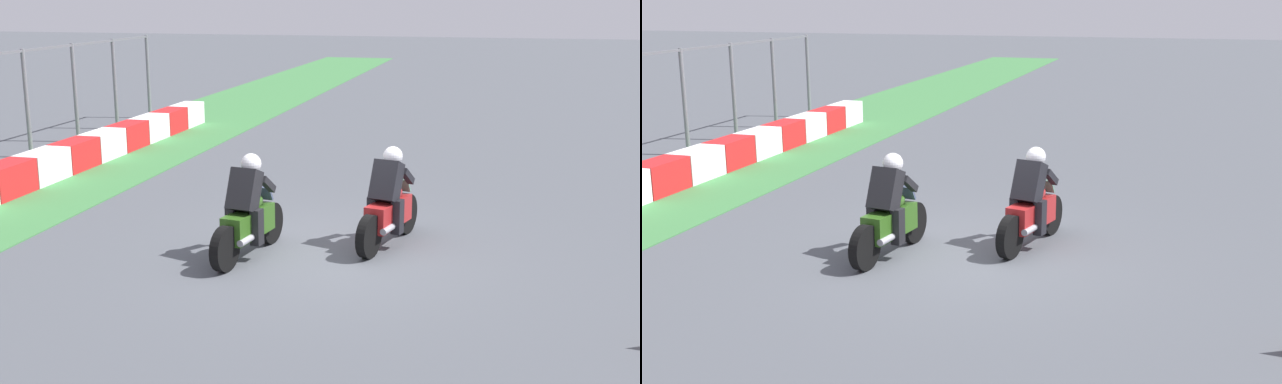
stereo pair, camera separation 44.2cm
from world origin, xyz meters
TOP-DOWN VIEW (x-y plane):
  - ground_plane at (0.00, 0.00)m, footprint 120.00×120.00m
  - rider_lane_a at (0.63, -0.82)m, footprint 2.01×0.66m
  - rider_lane_b at (-0.41, 1.06)m, footprint 2.04×0.60m

SIDE VIEW (x-z plane):
  - ground_plane at x=0.00m, z-range 0.00..0.00m
  - rider_lane_a at x=0.63m, z-range -0.13..1.38m
  - rider_lane_b at x=-0.41m, z-range -0.13..1.38m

